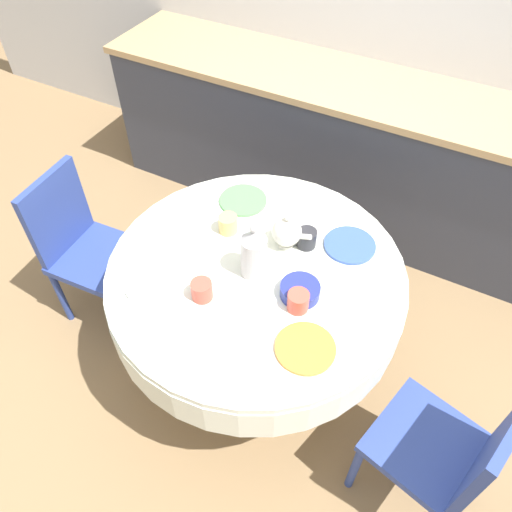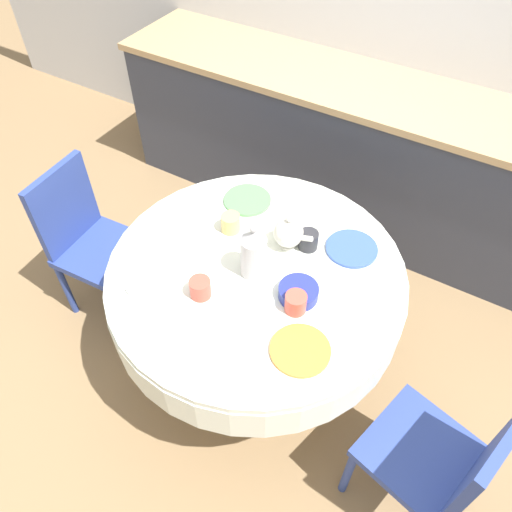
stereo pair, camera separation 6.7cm
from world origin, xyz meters
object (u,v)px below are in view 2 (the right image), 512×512
(chair_right, at_px, (89,238))
(teapot, at_px, (289,233))
(chair_left, at_px, (443,461))
(coffee_carafe, at_px, (254,253))

(chair_right, relative_size, teapot, 4.90)
(chair_left, height_order, chair_right, same)
(chair_right, height_order, coffee_carafe, coffee_carafe)
(chair_left, xyz_separation_m, coffee_carafe, (-0.94, 0.23, 0.39))
(chair_left, height_order, coffee_carafe, coffee_carafe)
(chair_right, distance_m, teapot, 1.11)
(chair_right, relative_size, coffee_carafe, 3.25)
(coffee_carafe, bearing_deg, chair_right, -177.46)
(chair_right, xyz_separation_m, coffee_carafe, (0.98, 0.04, 0.39))
(coffee_carafe, relative_size, teapot, 1.51)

